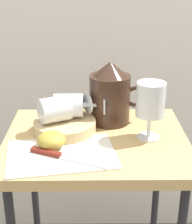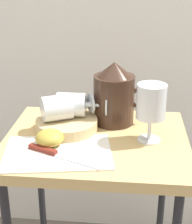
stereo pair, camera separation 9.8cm
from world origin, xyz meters
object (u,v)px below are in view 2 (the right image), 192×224
at_px(wine_glass_tipped_near, 58,108).
at_px(wine_glass_tipped_far, 73,105).
at_px(wine_glass_upright, 151,105).
at_px(knife, 53,153).
at_px(basket_tray, 67,125).
at_px(table, 96,164).
at_px(apple_half_left, 50,138).
at_px(pitcher, 114,99).

xyz_separation_m(wine_glass_tipped_near, wine_glass_tipped_far, (0.04, 0.03, -0.00)).
xyz_separation_m(wine_glass_upright, knife, (-0.25, -0.11, -0.10)).
relative_size(basket_tray, wine_glass_tipped_far, 1.21).
relative_size(basket_tray, wine_glass_tipped_near, 1.11).
height_order(table, basket_tray, basket_tray).
relative_size(apple_half_left, knife, 0.38).
bearing_deg(apple_half_left, wine_glass_tipped_far, 71.44).
distance_m(pitcher, wine_glass_upright, 0.16).
xyz_separation_m(pitcher, wine_glass_tipped_near, (-0.16, -0.07, -0.01)).
bearing_deg(wine_glass_upright, pitcher, 131.14).
height_order(pitcher, wine_glass_tipped_far, pitcher).
bearing_deg(table, pitcher, 68.89).
bearing_deg(pitcher, basket_tray, -151.83).
bearing_deg(knife, table, 48.00).
relative_size(wine_glass_tipped_near, knife, 0.81).
xyz_separation_m(basket_tray, knife, (-0.01, -0.15, -0.01)).
distance_m(table, basket_tray, 0.14).
distance_m(apple_half_left, knife, 0.06).
relative_size(basket_tray, wine_glass_upright, 1.11).
xyz_separation_m(pitcher, apple_half_left, (-0.16, -0.17, -0.05)).
bearing_deg(apple_half_left, pitcher, 46.83).
distance_m(wine_glass_tipped_far, knife, 0.19).
xyz_separation_m(table, wine_glass_tipped_far, (-0.08, 0.07, 0.16)).
xyz_separation_m(table, pitcher, (0.04, 0.11, 0.16)).
bearing_deg(knife, basket_tray, 86.51).
bearing_deg(table, wine_glass_tipped_far, 136.37).
xyz_separation_m(pitcher, wine_glass_tipped_far, (-0.12, -0.04, -0.01)).
xyz_separation_m(pitcher, knife, (-0.14, -0.23, -0.07)).
height_order(table, wine_glass_tipped_near, wine_glass_tipped_near).
xyz_separation_m(basket_tray, wine_glass_tipped_near, (-0.02, -0.00, 0.05)).
xyz_separation_m(basket_tray, wine_glass_tipped_far, (0.02, 0.03, 0.05)).
bearing_deg(pitcher, knife, -122.58).
bearing_deg(basket_tray, pitcher, 28.17).
bearing_deg(wine_glass_tipped_far, table, -43.63).
relative_size(table, pitcher, 3.79).
xyz_separation_m(basket_tray, wine_glass_upright, (0.24, -0.05, 0.09)).
distance_m(basket_tray, apple_half_left, 0.11).
bearing_deg(table, wine_glass_upright, -1.61).
height_order(table, knife, knife).
height_order(basket_tray, pitcher, pitcher).
distance_m(table, wine_glass_upright, 0.24).
distance_m(table, wine_glass_tipped_near, 0.20).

